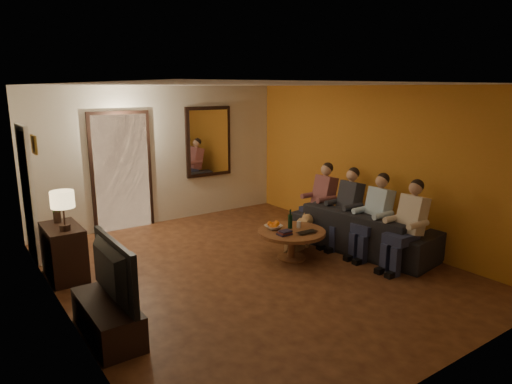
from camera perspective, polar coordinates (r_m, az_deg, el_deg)
floor at (r=6.68m, az=-0.63°, el=-9.63°), size 5.00×6.00×0.01m
ceiling at (r=6.17m, az=-0.70°, el=13.29°), size 5.00×6.00×0.01m
back_wall at (r=8.90m, az=-11.70°, el=4.50°), size 5.00×0.02×2.60m
front_wall at (r=4.25m, az=22.96°, el=-5.37°), size 5.00×0.02×2.60m
left_wall at (r=5.33m, az=-23.42°, el=-1.84°), size 0.02×6.00×2.60m
right_wall at (r=7.96m, az=14.38°, el=3.40°), size 0.02×6.00×2.60m
orange_accent at (r=7.95m, az=14.33°, el=3.39°), size 0.01×6.00×2.60m
kitchen_doorway at (r=8.63m, az=-16.44°, el=2.31°), size 1.00×0.06×2.10m
door_trim at (r=8.63m, az=-16.41°, el=2.30°), size 1.12×0.04×2.22m
fridge_glimpse at (r=8.75m, az=-14.84°, el=1.54°), size 0.45×0.03×1.70m
mirror_frame at (r=9.27m, az=-5.96°, el=6.28°), size 1.00×0.05×1.40m
mirror_glass at (r=9.25m, az=-5.87°, el=6.27°), size 0.86×0.02×1.26m
white_door at (r=7.61m, az=-26.59°, el=-0.14°), size 0.06×0.85×2.04m
framed_art at (r=6.51m, az=-26.02°, el=5.35°), size 0.03×0.28×0.24m
art_canvas at (r=6.51m, az=-25.89°, el=5.37°), size 0.01×0.22×0.18m
dresser at (r=6.81m, az=-22.88°, el=-6.92°), size 0.45×0.82×0.73m
table_lamp at (r=6.43m, az=-22.94°, el=-2.15°), size 0.30×0.30×0.54m
flower_vase at (r=6.86m, az=-23.71°, el=-1.75°), size 0.14×0.14×0.44m
tv_stand at (r=5.21m, az=-18.06°, el=-14.82°), size 0.45×1.14×0.38m
tv at (r=5.00m, az=-18.48°, el=-9.48°), size 1.16×0.15×0.67m
sofa at (r=7.55m, az=13.37°, el=-4.52°), size 2.47×1.27×0.69m
person_a at (r=6.86m, az=18.53°, el=-4.37°), size 0.60×0.40×1.20m
person_b at (r=7.22m, az=14.72°, el=-3.28°), size 0.60×0.40×1.20m
person_c at (r=7.60m, az=11.28°, el=-2.29°), size 0.60×0.40×1.20m
person_d at (r=8.01m, az=8.19°, el=-1.38°), size 0.60×0.40×1.20m
dog at (r=7.43m, az=5.36°, el=-5.02°), size 0.60×0.34×0.56m
coffee_table at (r=7.01m, az=4.45°, el=-6.57°), size 1.27×1.27×0.45m
bowl at (r=6.99m, az=2.20°, el=-4.39°), size 0.26×0.26×0.06m
oranges at (r=6.97m, az=2.20°, el=-3.86°), size 0.20×0.20×0.08m
wine_bottle at (r=7.00m, az=4.30°, el=-3.34°), size 0.07×0.07×0.31m
wine_glass at (r=7.07m, az=5.36°, el=-4.07°), size 0.06×0.06×0.10m
book_stack at (r=6.72m, az=3.58°, el=-5.08°), size 0.20×0.15×0.07m
laptop at (r=6.80m, az=6.65°, el=-5.14°), size 0.34×0.22×0.03m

